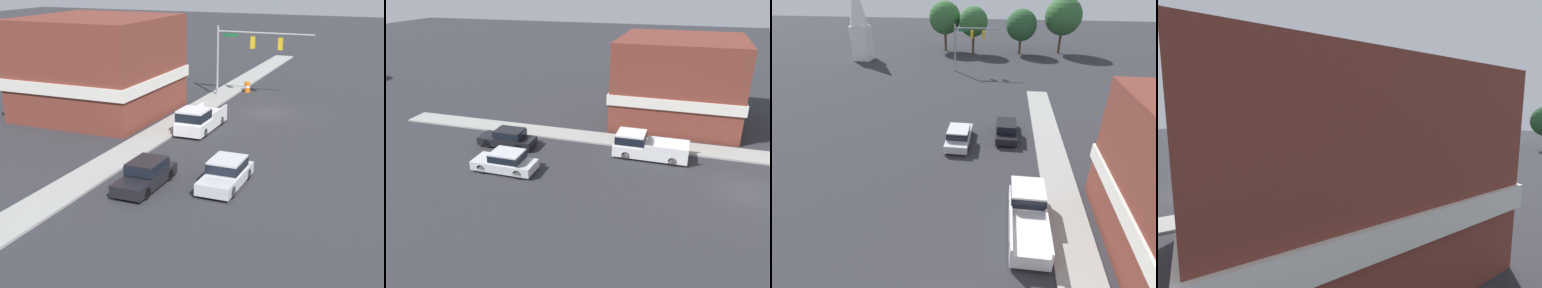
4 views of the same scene
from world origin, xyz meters
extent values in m
cylinder|color=gray|center=(-5.73, 38.15, 3.33)|extent=(0.22, 0.22, 6.66)
cylinder|color=gray|center=(-2.66, 38.15, 6.16)|extent=(6.15, 0.18, 0.18)
cube|color=gold|center=(-3.28, 38.15, 5.29)|extent=(0.36, 0.36, 1.05)
sphere|color=yellow|center=(-3.28, 37.95, 5.61)|extent=(0.22, 0.22, 0.22)
cube|color=gold|center=(-1.63, 38.15, 5.29)|extent=(0.36, 0.36, 1.05)
sphere|color=yellow|center=(-1.63, 37.95, 5.61)|extent=(0.22, 0.22, 0.22)
cube|color=#196B38|center=(-4.53, 38.15, 5.87)|extent=(1.40, 0.04, 0.30)
cylinder|color=black|center=(-2.83, 17.61, 0.33)|extent=(0.22, 0.66, 0.66)
cylinder|color=black|center=(-1.16, 17.61, 0.33)|extent=(0.22, 0.66, 0.66)
cylinder|color=black|center=(-2.83, 14.82, 0.33)|extent=(0.22, 0.66, 0.66)
cylinder|color=black|center=(-1.16, 14.82, 0.33)|extent=(0.22, 0.66, 0.66)
cube|color=silver|center=(-1.99, 16.22, 0.50)|extent=(1.89, 4.51, 0.63)
cube|color=silver|center=(-1.99, 15.95, 1.17)|extent=(1.74, 2.16, 0.71)
cube|color=black|center=(-1.99, 15.95, 1.17)|extent=(1.76, 2.25, 0.50)
cylinder|color=black|center=(1.22, 19.48, 0.33)|extent=(0.22, 0.66, 0.66)
cylinder|color=black|center=(2.80, 19.48, 0.33)|extent=(0.22, 0.66, 0.66)
cylinder|color=black|center=(1.22, 16.64, 0.33)|extent=(0.22, 0.66, 0.66)
cylinder|color=black|center=(2.80, 16.64, 0.33)|extent=(0.22, 0.66, 0.66)
cube|color=black|center=(2.01, 18.06, 0.49)|extent=(1.80, 4.59, 0.62)
cube|color=black|center=(2.01, 17.78, 1.14)|extent=(1.66, 2.20, 0.67)
cube|color=black|center=(2.01, 17.78, 1.14)|extent=(1.68, 2.29, 0.47)
cylinder|color=black|center=(2.36, 8.31, 0.33)|extent=(0.22, 0.66, 0.66)
cylinder|color=black|center=(4.19, 8.31, 0.33)|extent=(0.22, 0.66, 0.66)
cylinder|color=black|center=(2.36, 4.85, 0.33)|extent=(0.22, 0.66, 0.66)
cylinder|color=black|center=(4.19, 4.85, 0.33)|extent=(0.22, 0.66, 0.66)
cube|color=white|center=(3.27, 6.58, 0.61)|extent=(2.05, 5.58, 0.85)
cube|color=white|center=(3.27, 8.11, 1.47)|extent=(1.95, 2.12, 0.88)
cube|color=black|center=(3.27, 8.11, 1.47)|extent=(1.97, 2.21, 0.61)
cube|color=white|center=(2.31, 5.37, 1.21)|extent=(0.12, 3.16, 0.35)
cube|color=white|center=(4.24, 5.37, 1.21)|extent=(0.12, 3.16, 0.35)
cube|color=white|center=(-22.28, 43.13, 2.72)|extent=(2.70, 2.70, 5.44)
cone|color=white|center=(-22.28, 43.13, 8.77)|extent=(2.97, 2.97, 6.65)
cylinder|color=#4C3823|center=(-9.70, 51.80, 1.63)|extent=(0.44, 0.44, 3.26)
sphere|color=#336633|center=(-9.70, 51.80, 5.85)|extent=(5.76, 5.76, 5.76)
cylinder|color=#4C3823|center=(-4.30, 50.27, 1.59)|extent=(0.44, 0.44, 3.18)
sphere|color=#336633|center=(-4.30, 50.27, 5.47)|extent=(5.08, 5.08, 5.08)
cylinder|color=#4C3823|center=(4.18, 50.90, 1.27)|extent=(0.44, 0.44, 2.53)
sphere|color=#28562D|center=(4.18, 50.90, 4.94)|extent=(5.35, 5.35, 5.35)
cylinder|color=#4C3823|center=(11.38, 52.42, 1.72)|extent=(0.44, 0.44, 3.45)
sphere|color=#336633|center=(11.38, 52.42, 6.32)|extent=(6.39, 6.39, 6.39)
camera|label=1|loc=(-10.83, 42.03, 11.38)|focal=50.00mm
camera|label=2|loc=(-23.16, 4.15, 12.47)|focal=35.00mm
camera|label=3|loc=(1.33, -6.18, 12.69)|focal=28.00mm
camera|label=4|loc=(22.78, 0.14, 6.30)|focal=24.00mm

